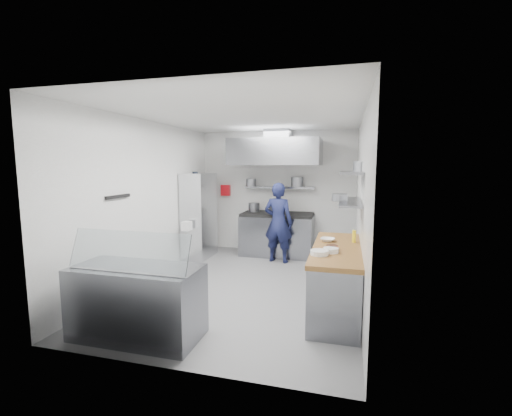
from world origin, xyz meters
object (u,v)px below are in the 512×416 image
(chef, at_px, (278,222))
(wire_rack, at_px, (199,216))
(gas_range, at_px, (277,235))
(display_case, at_px, (137,302))

(chef, height_order, wire_rack, wire_rack)
(gas_range, bearing_deg, display_case, -101.80)
(gas_range, height_order, display_case, gas_range)
(wire_rack, distance_m, display_case, 3.62)
(chef, xyz_separation_m, wire_rack, (-1.76, -0.05, 0.09))
(gas_range, bearing_deg, chef, -76.76)
(gas_range, height_order, chef, chef)
(chef, distance_m, wire_rack, 1.76)
(wire_rack, relative_size, display_case, 1.23)
(chef, height_order, display_case, chef)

